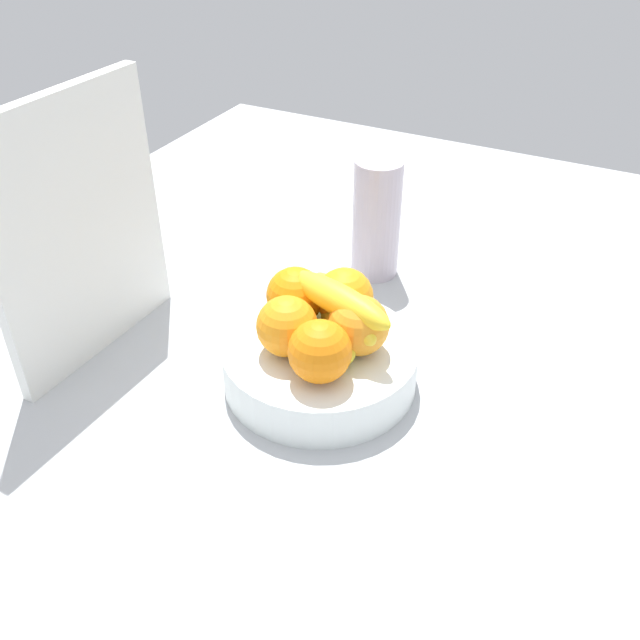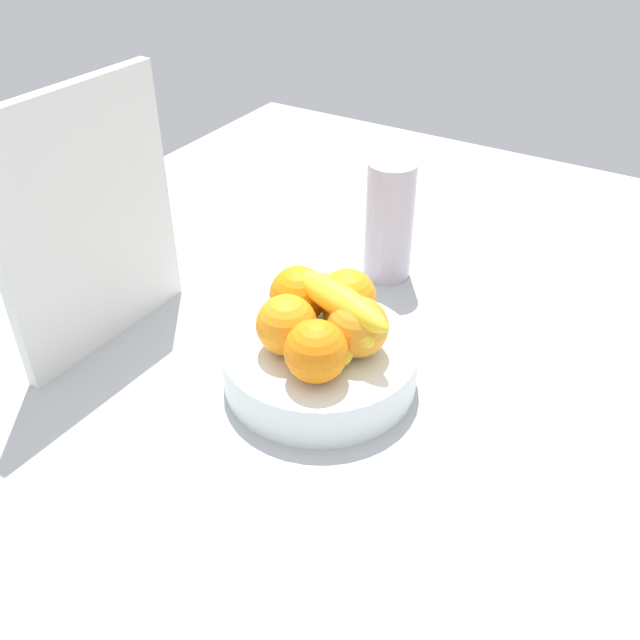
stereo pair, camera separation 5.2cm
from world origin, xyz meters
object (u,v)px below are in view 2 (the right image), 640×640
(orange_back_right, at_px, (299,295))
(thermos_tumbler, at_px, (389,221))
(fruit_bowl, at_px, (320,363))
(orange_center, at_px, (358,327))
(orange_back_left, at_px, (347,298))
(cutting_board, at_px, (89,224))
(orange_front_right, at_px, (316,351))
(banana_bunch, at_px, (340,310))
(orange_front_left, at_px, (287,325))

(orange_back_right, height_order, thermos_tumbler, thermos_tumbler)
(fruit_bowl, relative_size, orange_center, 3.28)
(orange_center, bearing_deg, orange_back_left, 40.77)
(orange_back_right, height_order, cutting_board, cutting_board)
(orange_back_right, xyz_separation_m, cutting_board, (-0.10, 0.26, 0.08))
(cutting_board, bearing_deg, orange_center, -75.62)
(orange_back_left, bearing_deg, cutting_board, 112.26)
(fruit_bowl, bearing_deg, orange_front_right, -153.33)
(orange_center, relative_size, banana_bunch, 0.45)
(orange_front_right, distance_m, orange_back_left, 0.12)
(orange_back_left, relative_size, banana_bunch, 0.45)
(fruit_bowl, bearing_deg, orange_front_left, 132.74)
(banana_bunch, distance_m, thermos_tumbler, 0.26)
(thermos_tumbler, bearing_deg, orange_front_right, -167.87)
(orange_center, bearing_deg, thermos_tumbler, 18.72)
(fruit_bowl, height_order, cutting_board, cutting_board)
(orange_front_left, height_order, orange_center, same)
(orange_front_left, relative_size, orange_center, 1.00)
(cutting_board, xyz_separation_m, thermos_tumbler, (0.35, -0.27, -0.08))
(orange_front_right, relative_size, orange_center, 1.00)
(cutting_board, height_order, thermos_tumbler, cutting_board)
(banana_bunch, bearing_deg, orange_back_right, 84.75)
(fruit_bowl, xyz_separation_m, orange_back_right, (0.04, 0.05, 0.07))
(banana_bunch, relative_size, thermos_tumbler, 0.90)
(cutting_board, bearing_deg, banana_bunch, -71.57)
(orange_back_left, bearing_deg, thermos_tumbler, 12.51)
(orange_front_left, xyz_separation_m, orange_front_right, (-0.03, -0.06, 0.00))
(orange_back_right, bearing_deg, banana_bunch, -95.25)
(orange_front_left, distance_m, orange_back_left, 0.10)
(fruit_bowl, relative_size, thermos_tumbler, 1.31)
(orange_front_left, relative_size, banana_bunch, 0.45)
(fruit_bowl, xyz_separation_m, orange_back_left, (0.06, -0.00, 0.07))
(orange_front_right, distance_m, thermos_tumbler, 0.35)
(orange_center, xyz_separation_m, banana_bunch, (0.02, 0.04, 0.00))
(orange_back_right, xyz_separation_m, banana_bunch, (-0.01, -0.07, 0.00))
(fruit_bowl, bearing_deg, banana_bunch, -21.39)
(cutting_board, bearing_deg, orange_back_right, -66.46)
(orange_front_left, height_order, orange_back_right, same)
(orange_front_right, relative_size, cutting_board, 0.22)
(orange_back_right, bearing_deg, orange_back_left, -65.04)
(fruit_bowl, distance_m, orange_center, 0.08)
(fruit_bowl, height_order, orange_back_right, orange_back_right)
(orange_front_left, bearing_deg, orange_back_right, 19.90)
(orange_back_left, bearing_deg, orange_back_right, 114.96)
(orange_front_right, xyz_separation_m, orange_center, (0.07, -0.02, 0.00))
(fruit_bowl, height_order, orange_back_left, orange_back_left)
(orange_center, bearing_deg, orange_front_left, 118.17)
(orange_front_right, bearing_deg, cutting_board, 91.87)
(orange_front_right, bearing_deg, thermos_tumbler, 12.13)
(fruit_bowl, distance_m, thermos_tumbler, 0.30)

